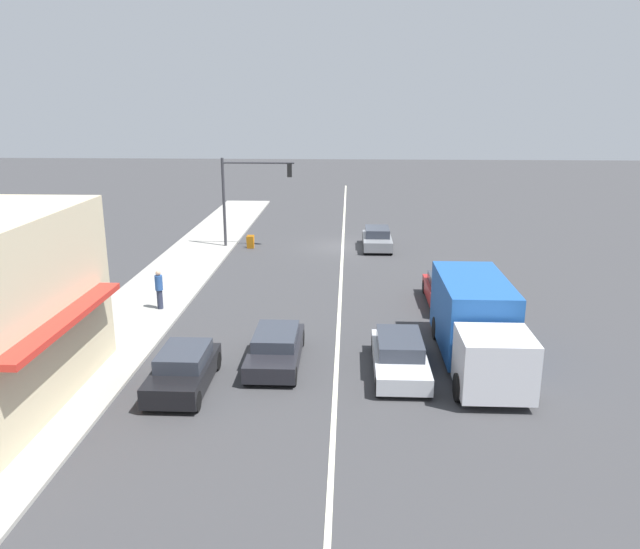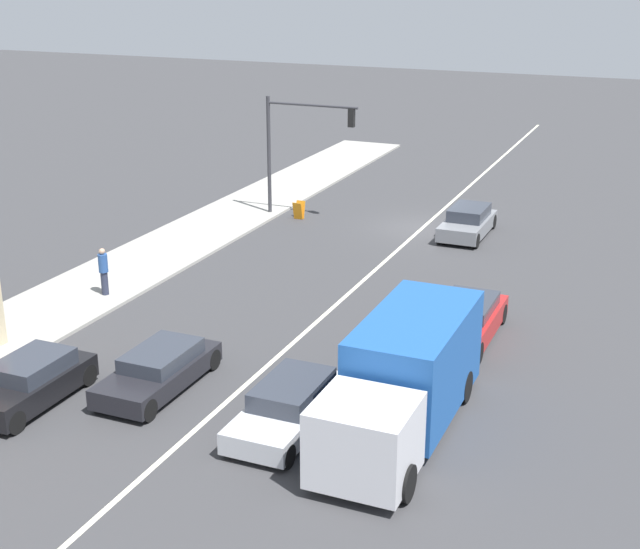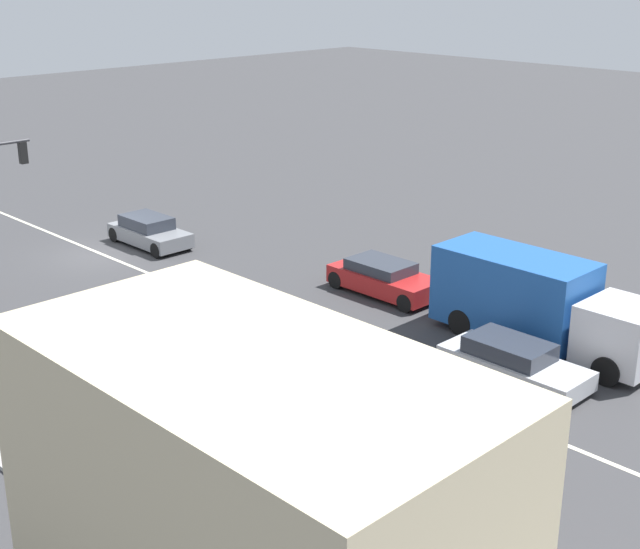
{
  "view_description": "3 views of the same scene",
  "coord_description": "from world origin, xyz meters",
  "px_view_note": "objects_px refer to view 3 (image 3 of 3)",
  "views": [
    {
      "loc": [
        -0.37,
        39.45,
        9.18
      ],
      "look_at": [
        0.86,
        13.26,
        1.83
      ],
      "focal_mm": 35.0,
      "sensor_mm": 36.0,
      "label": 1
    },
    {
      "loc": [
        -11.16,
        38.18,
        11.64
      ],
      "look_at": [
        -0.51,
        13.23,
        2.09
      ],
      "focal_mm": 50.0,
      "sensor_mm": 36.0,
      "label": 2
    },
    {
      "loc": [
        18.75,
        32.34,
        11.78
      ],
      "look_at": [
        -1.25,
        12.0,
        1.78
      ],
      "focal_mm": 50.0,
      "sensor_mm": 36.0,
      "label": 3
    }
  ],
  "objects_px": {
    "delivery_truck": "(537,302)",
    "sedan_silver": "(513,362)",
    "pedestrian": "(100,393)",
    "suv_grey": "(149,232)",
    "hatchback_red": "(384,278)",
    "sedan_dark": "(402,405)",
    "suv_black": "(395,474)"
  },
  "relations": [
    {
      "from": "sedan_dark",
      "to": "pedestrian",
      "type": "bearing_deg",
      "value": -43.07
    },
    {
      "from": "pedestrian",
      "to": "delivery_truck",
      "type": "distance_m",
      "value": 13.99
    },
    {
      "from": "suv_black",
      "to": "sedan_dark",
      "type": "xyz_separation_m",
      "value": [
        -2.8,
        -2.15,
        -0.05
      ]
    },
    {
      "from": "sedan_silver",
      "to": "hatchback_red",
      "type": "bearing_deg",
      "value": -110.21
    },
    {
      "from": "sedan_silver",
      "to": "delivery_truck",
      "type": "bearing_deg",
      "value": -159.63
    },
    {
      "from": "pedestrian",
      "to": "suv_grey",
      "type": "xyz_separation_m",
      "value": [
        -10.26,
        -12.87,
        -0.43
      ]
    },
    {
      "from": "delivery_truck",
      "to": "suv_grey",
      "type": "distance_m",
      "value": 18.1
    },
    {
      "from": "suv_black",
      "to": "sedan_silver",
      "type": "height_order",
      "value": "suv_black"
    },
    {
      "from": "suv_black",
      "to": "sedan_silver",
      "type": "relative_size",
      "value": 0.87
    },
    {
      "from": "sedan_silver",
      "to": "sedan_dark",
      "type": "height_order",
      "value": "sedan_silver"
    },
    {
      "from": "pedestrian",
      "to": "suv_black",
      "type": "xyz_separation_m",
      "value": [
        -3.06,
        7.63,
        -0.43
      ]
    },
    {
      "from": "hatchback_red",
      "to": "sedan_dark",
      "type": "relative_size",
      "value": 1.01
    },
    {
      "from": "suv_grey",
      "to": "sedan_dark",
      "type": "distance_m",
      "value": 18.87
    },
    {
      "from": "suv_black",
      "to": "sedan_silver",
      "type": "xyz_separation_m",
      "value": [
        -7.2,
        -1.6,
        -0.03
      ]
    },
    {
      "from": "sedan_silver",
      "to": "sedan_dark",
      "type": "distance_m",
      "value": 4.43
    },
    {
      "from": "hatchback_red",
      "to": "suv_black",
      "type": "height_order",
      "value": "suv_black"
    },
    {
      "from": "suv_grey",
      "to": "sedan_silver",
      "type": "bearing_deg",
      "value": 90.0
    },
    {
      "from": "delivery_truck",
      "to": "sedan_silver",
      "type": "bearing_deg",
      "value": 20.37
    },
    {
      "from": "delivery_truck",
      "to": "sedan_dark",
      "type": "distance_m",
      "value": 7.27
    },
    {
      "from": "delivery_truck",
      "to": "suv_black",
      "type": "xyz_separation_m",
      "value": [
        10.0,
        2.64,
        -0.84
      ]
    },
    {
      "from": "sedan_silver",
      "to": "sedan_dark",
      "type": "xyz_separation_m",
      "value": [
        4.4,
        -0.55,
        -0.03
      ]
    },
    {
      "from": "pedestrian",
      "to": "suv_grey",
      "type": "distance_m",
      "value": 16.47
    },
    {
      "from": "pedestrian",
      "to": "hatchback_red",
      "type": "height_order",
      "value": "pedestrian"
    },
    {
      "from": "delivery_truck",
      "to": "hatchback_red",
      "type": "distance_m",
      "value": 6.62
    },
    {
      "from": "pedestrian",
      "to": "suv_black",
      "type": "bearing_deg",
      "value": 111.86
    },
    {
      "from": "delivery_truck",
      "to": "hatchback_red",
      "type": "bearing_deg",
      "value": -90.0
    },
    {
      "from": "suv_grey",
      "to": "delivery_truck",
      "type": "bearing_deg",
      "value": 98.91
    },
    {
      "from": "delivery_truck",
      "to": "sedan_dark",
      "type": "height_order",
      "value": "delivery_truck"
    },
    {
      "from": "pedestrian",
      "to": "sedan_dark",
      "type": "xyz_separation_m",
      "value": [
        -5.86,
        5.48,
        -0.48
      ]
    },
    {
      "from": "pedestrian",
      "to": "delivery_truck",
      "type": "xyz_separation_m",
      "value": [
        -13.06,
        4.99,
        0.41
      ]
    },
    {
      "from": "suv_black",
      "to": "sedan_dark",
      "type": "distance_m",
      "value": 3.53
    },
    {
      "from": "pedestrian",
      "to": "sedan_silver",
      "type": "xyz_separation_m",
      "value": [
        -10.26,
        6.03,
        -0.45
      ]
    }
  ]
}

